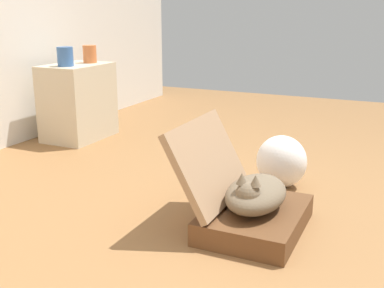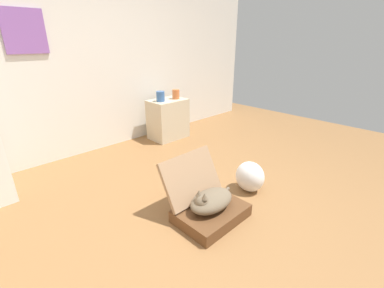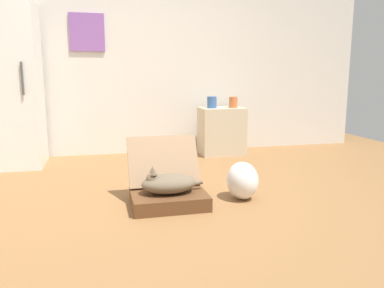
{
  "view_description": "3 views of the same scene",
  "coord_description": "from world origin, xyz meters",
  "px_view_note": "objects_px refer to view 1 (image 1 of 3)",
  "views": [
    {
      "loc": [
        -2.1,
        -0.67,
        1.06
      ],
      "look_at": [
        -0.01,
        0.3,
        0.41
      ],
      "focal_mm": 44.53,
      "sensor_mm": 36.0,
      "label": 1
    },
    {
      "loc": [
        -1.47,
        -1.3,
        1.5
      ],
      "look_at": [
        0.22,
        0.43,
        0.53
      ],
      "focal_mm": 24.42,
      "sensor_mm": 36.0,
      "label": 2
    },
    {
      "loc": [
        -0.53,
        -3.0,
        1.06
      ],
      "look_at": [
        0.26,
        0.21,
        0.46
      ],
      "focal_mm": 36.05,
      "sensor_mm": 36.0,
      "label": 3
    }
  ],
  "objects_px": {
    "suitcase_base": "(255,219)",
    "cat": "(255,194)",
    "vase_tall": "(65,57)",
    "vase_short": "(90,54)",
    "side_table": "(78,102)",
    "plastic_bag_white": "(281,161)"
  },
  "relations": [
    {
      "from": "suitcase_base",
      "to": "vase_tall",
      "type": "bearing_deg",
      "value": 63.75
    },
    {
      "from": "vase_tall",
      "to": "cat",
      "type": "bearing_deg",
      "value": -116.49
    },
    {
      "from": "side_table",
      "to": "vase_tall",
      "type": "distance_m",
      "value": 0.41
    },
    {
      "from": "vase_tall",
      "to": "side_table",
      "type": "bearing_deg",
      "value": 6.79
    },
    {
      "from": "cat",
      "to": "vase_tall",
      "type": "distance_m",
      "value": 2.15
    },
    {
      "from": "vase_short",
      "to": "side_table",
      "type": "bearing_deg",
      "value": 164.37
    },
    {
      "from": "cat",
      "to": "vase_tall",
      "type": "height_order",
      "value": "vase_tall"
    },
    {
      "from": "suitcase_base",
      "to": "side_table",
      "type": "height_order",
      "value": "side_table"
    },
    {
      "from": "side_table",
      "to": "plastic_bag_white",
      "type": "bearing_deg",
      "value": -102.64
    },
    {
      "from": "side_table",
      "to": "vase_tall",
      "type": "relative_size",
      "value": 4.12
    },
    {
      "from": "side_table",
      "to": "cat",
      "type": "bearing_deg",
      "value": -119.67
    },
    {
      "from": "side_table",
      "to": "vase_tall",
      "type": "bearing_deg",
      "value": -173.21
    },
    {
      "from": "vase_tall",
      "to": "vase_short",
      "type": "relative_size",
      "value": 1.04
    },
    {
      "from": "plastic_bag_white",
      "to": "suitcase_base",
      "type": "bearing_deg",
      "value": -176.33
    },
    {
      "from": "plastic_bag_white",
      "to": "side_table",
      "type": "relative_size",
      "value": 0.52
    },
    {
      "from": "suitcase_base",
      "to": "cat",
      "type": "xyz_separation_m",
      "value": [
        -0.01,
        0.0,
        0.14
      ]
    },
    {
      "from": "plastic_bag_white",
      "to": "vase_short",
      "type": "xyz_separation_m",
      "value": [
        0.56,
        1.81,
        0.54
      ]
    },
    {
      "from": "suitcase_base",
      "to": "cat",
      "type": "distance_m",
      "value": 0.14
    },
    {
      "from": "cat",
      "to": "vase_short",
      "type": "xyz_separation_m",
      "value": [
        1.22,
        1.85,
        0.5
      ]
    },
    {
      "from": "plastic_bag_white",
      "to": "vase_short",
      "type": "bearing_deg",
      "value": 72.85
    },
    {
      "from": "cat",
      "to": "plastic_bag_white",
      "type": "relative_size",
      "value": 1.61
    },
    {
      "from": "cat",
      "to": "side_table",
      "type": "bearing_deg",
      "value": 60.33
    }
  ]
}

